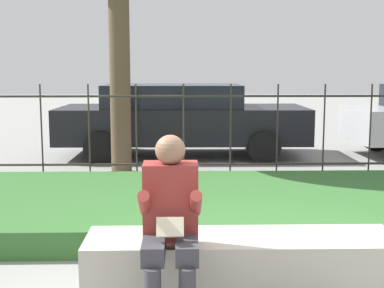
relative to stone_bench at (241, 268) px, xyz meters
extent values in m
cube|color=#B7B2A3|center=(0.00, 0.00, 0.02)|extent=(2.34, 0.59, 0.44)
cube|color=gray|center=(0.00, 0.00, -0.16)|extent=(2.25, 0.54, 0.08)
cube|color=#38383D|center=(-0.64, -0.42, 0.31)|extent=(0.15, 0.42, 0.13)
cube|color=#38383D|center=(-0.42, -0.42, 0.31)|extent=(0.15, 0.42, 0.13)
cube|color=maroon|center=(-0.53, -0.21, 0.58)|extent=(0.38, 0.24, 0.54)
sphere|color=#8C664C|center=(-0.53, -0.23, 0.94)|extent=(0.21, 0.21, 0.21)
cylinder|color=maroon|center=(-0.70, -0.37, 0.60)|extent=(0.08, 0.29, 0.24)
cylinder|color=maroon|center=(-0.36, -0.37, 0.60)|extent=(0.08, 0.29, 0.24)
cube|color=beige|center=(-0.53, -0.47, 0.47)|extent=(0.18, 0.09, 0.13)
cube|color=#33662D|center=(0.28, 2.09, -0.07)|extent=(9.52, 2.78, 0.26)
cylinder|color=#332D28|center=(0.28, 3.84, 0.10)|extent=(7.52, 0.03, 0.03)
cylinder|color=#332D28|center=(0.28, 3.84, 1.09)|extent=(7.52, 0.03, 0.03)
cylinder|color=#332D28|center=(-2.46, 3.84, 0.54)|extent=(0.02, 0.02, 1.46)
cylinder|color=#332D28|center=(-1.77, 3.84, 0.54)|extent=(0.02, 0.02, 1.46)
cylinder|color=#332D28|center=(-1.09, 3.84, 0.54)|extent=(0.02, 0.02, 1.46)
cylinder|color=#332D28|center=(-0.41, 3.84, 0.54)|extent=(0.02, 0.02, 1.46)
cylinder|color=#332D28|center=(0.28, 3.84, 0.54)|extent=(0.02, 0.02, 1.46)
cylinder|color=#332D28|center=(0.96, 3.84, 0.54)|extent=(0.02, 0.02, 1.46)
cylinder|color=#332D28|center=(1.64, 3.84, 0.54)|extent=(0.02, 0.02, 1.46)
cylinder|color=#332D28|center=(2.33, 3.84, 0.54)|extent=(0.02, 0.02, 1.46)
cylinder|color=black|center=(3.57, 6.91, 0.11)|extent=(0.63, 0.23, 0.62)
cube|color=black|center=(-0.41, 6.38, 0.43)|extent=(4.70, 1.85, 0.66)
cube|color=black|center=(-0.59, 6.38, 0.97)|extent=(2.59, 1.61, 0.43)
cylinder|color=black|center=(1.03, 5.48, 0.10)|extent=(0.59, 0.21, 0.59)
cylinder|color=black|center=(1.05, 7.24, 0.10)|extent=(0.59, 0.21, 0.59)
cylinder|color=black|center=(-1.87, 5.51, 0.10)|extent=(0.59, 0.21, 0.59)
cylinder|color=black|center=(-1.85, 7.28, 0.10)|extent=(0.59, 0.21, 0.59)
cylinder|color=brown|center=(-1.41, 4.76, 1.63)|extent=(0.33, 0.33, 3.66)
camera|label=1|loc=(-0.46, -3.86, 1.50)|focal=50.00mm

